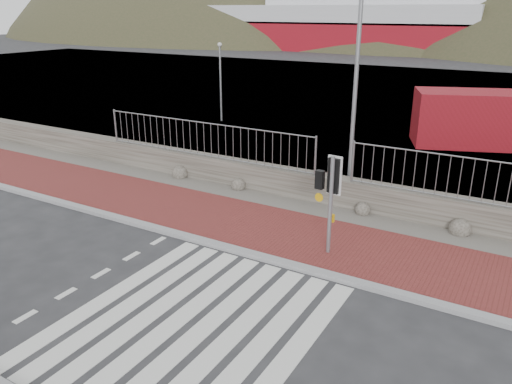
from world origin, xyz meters
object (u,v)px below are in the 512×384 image
Objects in this scene: ferry at (334,12)px; traffic_signal_far at (330,185)px; streetlight at (361,66)px; shipping_container at (482,119)px.

ferry is 19.59× the size of traffic_signal_far.
traffic_signal_far is 0.34× the size of streetlight.
streetlight is (-0.83, 4.10, 2.33)m from traffic_signal_far.
ferry is 57.73m from shipping_container.
ferry is 68.96m from traffic_signal_far.
streetlight is at bearing -126.38° from shipping_container.
traffic_signal_far is 4.79m from streetlight.
shipping_container is (2.60, 9.21, -2.99)m from streetlight.
ferry reaches higher than traffic_signal_far.
traffic_signal_far is 13.45m from shipping_container.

